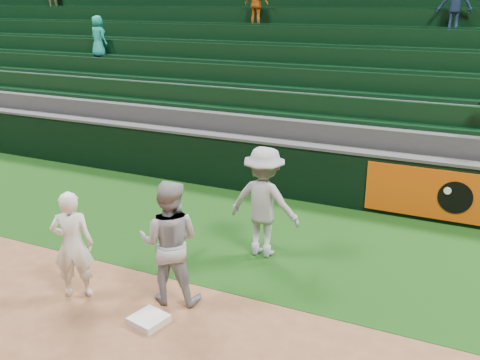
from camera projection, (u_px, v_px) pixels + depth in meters
name	position (u px, v px, depth m)	size (l,w,h in m)	color
ground	(162.00, 314.00, 7.48)	(70.00, 70.00, 0.00)	brown
foul_grass	(250.00, 234.00, 10.05)	(36.00, 4.20, 0.01)	#10360D
first_base	(149.00, 320.00, 7.26)	(0.44, 0.44, 0.10)	silver
first_baseman	(73.00, 245.00, 7.72)	(0.60, 0.39, 1.64)	white
baserunner	(170.00, 242.00, 7.57)	(0.89, 0.70, 1.84)	#989AA2
base_coach	(264.00, 202.00, 8.95)	(1.23, 0.71, 1.90)	#999CA6
field_wall	(292.00, 170.00, 11.72)	(36.00, 0.45, 1.25)	black
stadium_seating	(340.00, 95.00, 14.63)	(36.00, 5.95, 5.10)	#333335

